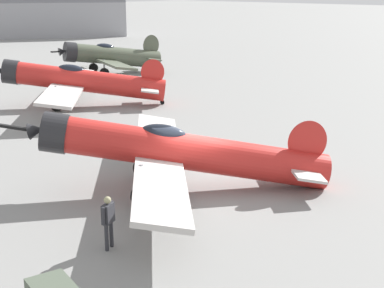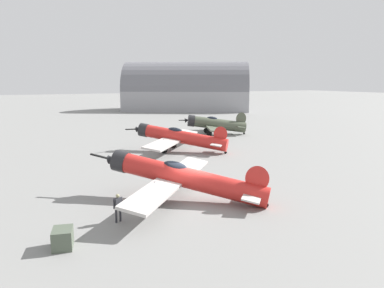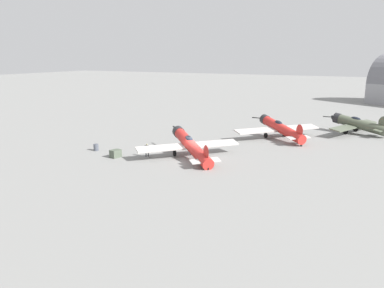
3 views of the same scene
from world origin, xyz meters
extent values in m
plane|color=gray|center=(0.00, 0.00, 0.00)|extent=(400.00, 400.00, 0.00)
cylinder|color=red|center=(0.00, 0.00, 1.47)|extent=(8.65, 8.01, 3.09)
cylinder|color=#232326|center=(3.69, -3.34, 2.32)|extent=(1.82, 1.84, 1.59)
cone|color=#232326|center=(4.18, -3.78, 2.43)|extent=(0.89, 0.88, 0.69)
cube|color=black|center=(4.29, -3.88, 2.43)|extent=(2.42, 2.28, 0.64)
ellipsoid|color=black|center=(0.77, -0.70, 2.22)|extent=(1.84, 1.76, 0.96)
cube|color=#BCB7B2|center=(0.92, -0.83, 1.31)|extent=(9.93, 10.72, 0.47)
ellipsoid|color=red|center=(-3.23, 2.92, 1.80)|extent=(1.38, 1.27, 1.86)
cube|color=#BCB7B2|center=(-3.08, 2.79, 0.82)|extent=(3.10, 3.26, 0.28)
cylinder|color=#999BA0|center=(2.44, -0.08, 0.98)|extent=(0.14, 0.14, 1.15)
cylinder|color=black|center=(2.44, -0.08, 0.40)|extent=(0.73, 0.69, 0.80)
cylinder|color=#999BA0|center=(0.33, -2.42, 0.98)|extent=(0.14, 0.14, 1.15)
cylinder|color=black|center=(0.33, -2.42, 0.40)|extent=(0.73, 0.69, 0.80)
cylinder|color=black|center=(-3.69, 3.34, 0.14)|extent=(0.27, 0.26, 0.28)
cylinder|color=red|center=(-6.70, -15.61, 1.58)|extent=(8.36, 7.67, 2.73)
cylinder|color=#232326|center=(-3.16, -18.75, 2.24)|extent=(1.82, 1.85, 1.61)
cone|color=#232326|center=(-2.68, -19.19, 2.33)|extent=(0.89, 0.89, 0.70)
ellipsoid|color=black|center=(-5.96, -16.26, 2.31)|extent=(1.83, 1.75, 0.91)
cube|color=#BCB7B2|center=(-5.81, -16.40, 1.36)|extent=(10.49, 11.43, 0.45)
ellipsoid|color=red|center=(-9.79, -12.85, 2.12)|extent=(1.36, 1.23, 1.85)
cube|color=#BCB7B2|center=(-9.64, -12.99, 1.11)|extent=(3.09, 3.27, 0.25)
cylinder|color=#999BA0|center=(-4.31, -15.60, 0.99)|extent=(0.14, 0.14, 1.18)
cylinder|color=black|center=(-4.31, -15.60, 0.40)|extent=(0.73, 0.68, 0.80)
cylinder|color=#999BA0|center=(-6.43, -17.98, 0.99)|extent=(0.14, 0.14, 1.18)
cylinder|color=black|center=(-6.43, -17.98, 0.40)|extent=(0.73, 0.68, 0.80)
cylinder|color=black|center=(-10.23, -12.46, 0.14)|extent=(0.28, 0.26, 0.28)
cylinder|color=#4C5442|center=(-16.51, -25.11, 1.56)|extent=(8.27, 4.39, 2.61)
cylinder|color=#232326|center=(-12.90, -26.49, 2.08)|extent=(1.63, 1.94, 1.76)
cone|color=#232326|center=(-12.29, -26.72, 2.16)|extent=(0.84, 0.87, 0.76)
cube|color=black|center=(-12.15, -26.78, 2.16)|extent=(2.95, 1.92, 0.39)
ellipsoid|color=black|center=(-15.75, -25.40, 2.32)|extent=(1.93, 1.35, 0.90)
cube|color=#565E4C|center=(-15.60, -25.46, 1.27)|extent=(6.09, 12.15, 0.42)
ellipsoid|color=#4C5442|center=(-19.70, -23.88, 2.32)|extent=(1.66, 0.73, 2.02)
cube|color=#565E4C|center=(-19.51, -23.96, 1.21)|extent=(2.25, 3.57, 0.25)
cylinder|color=#999BA0|center=(-14.54, -24.08, 0.94)|extent=(0.14, 0.14, 1.08)
cylinder|color=black|center=(-14.54, -24.08, 0.40)|extent=(0.82, 0.47, 0.80)
cylinder|color=#999BA0|center=(-15.74, -27.19, 0.94)|extent=(0.14, 0.14, 1.08)
cylinder|color=black|center=(-15.74, -27.19, 0.40)|extent=(0.82, 0.47, 0.80)
cylinder|color=black|center=(-20.15, -23.71, 0.14)|extent=(0.30, 0.19, 0.28)
cylinder|color=#2D2D33|center=(5.41, 1.75, 0.41)|extent=(0.12, 0.12, 0.82)
cylinder|color=#2D2D33|center=(5.15, 1.63, 0.41)|extent=(0.12, 0.12, 0.82)
cube|color=#2D2D33|center=(5.28, 1.69, 1.11)|extent=(0.50, 0.38, 0.58)
sphere|color=#99936A|center=(5.28, 1.69, 1.52)|extent=(0.21, 0.21, 0.21)
cylinder|color=#2D2D33|center=(5.53, 1.80, 1.13)|extent=(0.09, 0.09, 0.55)
cylinder|color=#2D2D33|center=(5.03, 1.58, 1.13)|extent=(0.09, 0.09, 0.55)
cube|color=#939399|center=(-31.34, -67.41, 2.51)|extent=(34.75, 28.75, 5.02)
cylinder|color=slate|center=(-31.34, -67.41, 5.02)|extent=(34.75, 28.75, 14.93)
camera|label=1|loc=(14.63, 13.99, 7.47)|focal=53.13mm
camera|label=2|loc=(10.20, 21.23, 7.86)|focal=34.65mm
camera|label=3|loc=(-20.77, 39.98, 12.12)|focal=36.48mm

